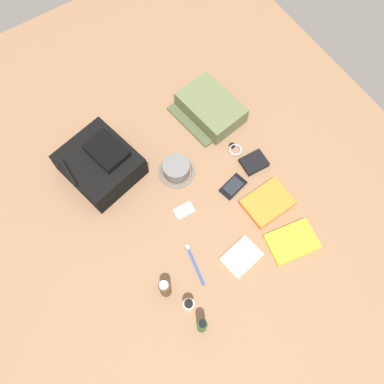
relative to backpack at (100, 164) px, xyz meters
name	(u,v)px	position (x,y,z in m)	size (l,w,h in m)	color
ground_plane	(192,197)	(-0.32, -0.26, -0.08)	(2.64, 2.02, 0.02)	brown
backpack	(100,164)	(0.00, 0.00, 0.00)	(0.36, 0.34, 0.15)	black
toiletry_pouch	(210,108)	(-0.02, -0.57, -0.02)	(0.32, 0.28, 0.09)	#56603D
bucket_hat	(176,169)	(-0.19, -0.27, -0.04)	(0.16, 0.16, 0.07)	#616161
shampoo_bottle	(202,326)	(-0.80, 0.01, 0.02)	(0.04, 0.04, 0.17)	#19471E
lotion_bottle	(189,305)	(-0.71, 0.01, -0.02)	(0.04, 0.04, 0.11)	beige
cologne_bottle	(165,288)	(-0.61, 0.05, 0.01)	(0.04, 0.04, 0.16)	#473319
paperback_novel	(292,242)	(-0.73, -0.49, -0.06)	(0.17, 0.22, 0.02)	yellow
travel_guidebook	(267,203)	(-0.53, -0.51, -0.05)	(0.15, 0.20, 0.03)	orange
cell_phone	(233,187)	(-0.39, -0.44, -0.06)	(0.09, 0.13, 0.01)	black
media_player	(184,211)	(-0.36, -0.20, -0.06)	(0.06, 0.09, 0.01)	#B7B7BC
wristwatch	(235,149)	(-0.24, -0.55, -0.06)	(0.07, 0.06, 0.01)	#99999E
toothbrush	(194,262)	(-0.57, -0.11, -0.06)	(0.18, 0.04, 0.02)	blue
wallet	(254,162)	(-0.35, -0.58, -0.05)	(0.09, 0.11, 0.02)	black
notepad	(241,257)	(-0.66, -0.28, -0.06)	(0.11, 0.15, 0.02)	beige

